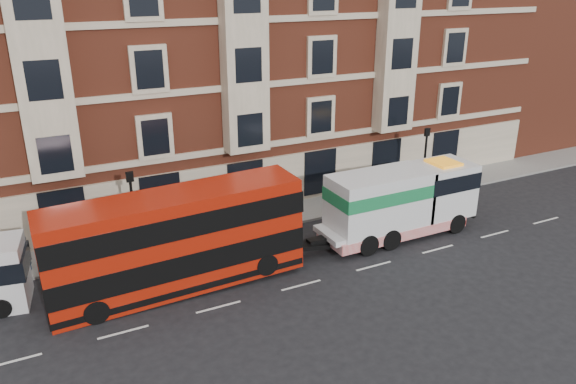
{
  "coord_description": "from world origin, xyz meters",
  "views": [
    {
      "loc": [
        -10.6,
        -19.65,
        13.25
      ],
      "look_at": [
        1.34,
        4.0,
        2.95
      ],
      "focal_mm": 35.0,
      "sensor_mm": 36.0,
      "label": 1
    }
  ],
  "objects": [
    {
      "name": "victorian_terrace",
      "position": [
        0.5,
        15.0,
        10.07
      ],
      "size": [
        45.0,
        12.0,
        20.4
      ],
      "color": "brown",
      "rests_on": "ground"
    },
    {
      "name": "pedestrian",
      "position": [
        -11.04,
        6.95,
        1.01
      ],
      "size": [
        0.75,
        0.68,
        1.72
      ],
      "primitive_type": "imported",
      "rotation": [
        0.0,
        0.0,
        -0.55
      ],
      "color": "#1C2739",
      "rests_on": "sidewalk"
    },
    {
      "name": "lamp_post_east",
      "position": [
        12.0,
        6.2,
        2.68
      ],
      "size": [
        0.35,
        0.15,
        4.35
      ],
      "color": "black",
      "rests_on": "sidewalk"
    },
    {
      "name": "tow_truck",
      "position": [
        7.06,
        2.28,
        1.99
      ],
      "size": [
        8.99,
        2.66,
        3.74
      ],
      "color": "silver",
      "rests_on": "ground"
    },
    {
      "name": "filler_east",
      "position": [
        32.0,
        14.0,
        9.43
      ],
      "size": [
        18.0,
        10.0,
        19.0
      ],
      "color": "brown",
      "rests_on": "ground"
    },
    {
      "name": "double_decker_bus",
      "position": [
        -5.0,
        2.28,
        2.41
      ],
      "size": [
        11.22,
        2.58,
        4.54
      ],
      "color": "#A81A09",
      "rests_on": "ground"
    },
    {
      "name": "sidewalk",
      "position": [
        0.0,
        7.5,
        0.07
      ],
      "size": [
        90.0,
        3.0,
        0.15
      ],
      "primitive_type": "cube",
      "color": "slate",
      "rests_on": "ground"
    },
    {
      "name": "lamp_post_west",
      "position": [
        -6.0,
        6.2,
        2.68
      ],
      "size": [
        0.35,
        0.15,
        4.35
      ],
      "color": "black",
      "rests_on": "sidewalk"
    },
    {
      "name": "ground",
      "position": [
        0.0,
        0.0,
        0.0
      ],
      "size": [
        120.0,
        120.0,
        0.0
      ],
      "primitive_type": "plane",
      "color": "black",
      "rests_on": "ground"
    }
  ]
}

